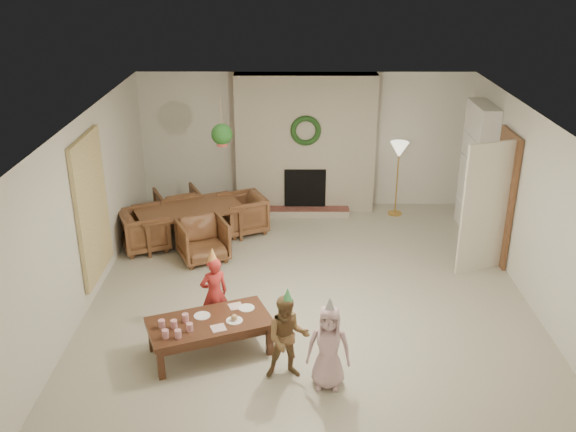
{
  "coord_description": "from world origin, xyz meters",
  "views": [
    {
      "loc": [
        -0.27,
        -7.73,
        4.48
      ],
      "look_at": [
        -0.3,
        0.4,
        1.05
      ],
      "focal_mm": 39.49,
      "sensor_mm": 36.0,
      "label": 1
    }
  ],
  "objects_px": {
    "dining_table": "(190,224)",
    "dining_chair_left": "(145,230)",
    "child_plaid": "(288,338)",
    "dining_chair_near": "(203,240)",
    "dining_chair_far": "(178,207)",
    "coffee_table_top": "(210,323)",
    "dining_chair_right": "(243,214)",
    "child_pink": "(329,347)",
    "child_red": "(214,293)"
  },
  "relations": [
    {
      "from": "dining_chair_far",
      "to": "dining_chair_left",
      "type": "xyz_separation_m",
      "value": [
        -0.37,
        -0.98,
        0.0
      ]
    },
    {
      "from": "child_red",
      "to": "child_pink",
      "type": "xyz_separation_m",
      "value": [
        1.37,
        -1.16,
        0.0
      ]
    },
    {
      "from": "dining_table",
      "to": "child_red",
      "type": "relative_size",
      "value": 1.7
    },
    {
      "from": "dining_chair_right",
      "to": "child_pink",
      "type": "xyz_separation_m",
      "value": [
        1.23,
        -4.16,
        0.17
      ]
    },
    {
      "from": "dining_chair_far",
      "to": "child_red",
      "type": "distance_m",
      "value": 3.46
    },
    {
      "from": "dining_chair_near",
      "to": "child_plaid",
      "type": "distance_m",
      "value": 3.23
    },
    {
      "from": "dining_chair_near",
      "to": "dining_chair_left",
      "type": "height_order",
      "value": "same"
    },
    {
      "from": "child_pink",
      "to": "coffee_table_top",
      "type": "bearing_deg",
      "value": 162.3
    },
    {
      "from": "coffee_table_top",
      "to": "dining_chair_far",
      "type": "bearing_deg",
      "value": 83.24
    },
    {
      "from": "dining_chair_left",
      "to": "coffee_table_top",
      "type": "bearing_deg",
      "value": -178.37
    },
    {
      "from": "dining_table",
      "to": "child_red",
      "type": "bearing_deg",
      "value": -99.13
    },
    {
      "from": "dining_chair_far",
      "to": "coffee_table_top",
      "type": "distance_m",
      "value": 3.97
    },
    {
      "from": "dining_chair_left",
      "to": "child_plaid",
      "type": "relative_size",
      "value": 0.71
    },
    {
      "from": "dining_table",
      "to": "dining_chair_left",
      "type": "xyz_separation_m",
      "value": [
        -0.68,
        -0.31,
        0.03
      ]
    },
    {
      "from": "dining_chair_far",
      "to": "dining_chair_right",
      "type": "distance_m",
      "value": 1.19
    },
    {
      "from": "dining_chair_left",
      "to": "coffee_table_top",
      "type": "distance_m",
      "value": 3.18
    },
    {
      "from": "dining_chair_far",
      "to": "dining_chair_right",
      "type": "xyz_separation_m",
      "value": [
        1.15,
        -0.3,
        0.0
      ]
    },
    {
      "from": "dining_chair_far",
      "to": "dining_chair_left",
      "type": "bearing_deg",
      "value": 45.0
    },
    {
      "from": "dining_chair_far",
      "to": "coffee_table_top",
      "type": "xyz_separation_m",
      "value": [
        1.01,
        -3.84,
        0.08
      ]
    },
    {
      "from": "dining_table",
      "to": "child_pink",
      "type": "height_order",
      "value": "child_pink"
    },
    {
      "from": "dining_table",
      "to": "child_pink",
      "type": "bearing_deg",
      "value": -85.41
    },
    {
      "from": "dining_chair_left",
      "to": "dining_chair_near",
      "type": "bearing_deg",
      "value": -135.0
    },
    {
      "from": "child_plaid",
      "to": "child_pink",
      "type": "height_order",
      "value": "child_plaid"
    },
    {
      "from": "child_plaid",
      "to": "dining_chair_left",
      "type": "bearing_deg",
      "value": 120.27
    },
    {
      "from": "dining_table",
      "to": "dining_chair_right",
      "type": "height_order",
      "value": "dining_chair_right"
    },
    {
      "from": "dining_chair_near",
      "to": "coffee_table_top",
      "type": "height_order",
      "value": "dining_chair_near"
    },
    {
      "from": "dining_table",
      "to": "child_red",
      "type": "xyz_separation_m",
      "value": [
        0.71,
        -2.62,
        0.2
      ]
    },
    {
      "from": "dining_table",
      "to": "dining_chair_near",
      "type": "xyz_separation_m",
      "value": [
        0.31,
        -0.68,
        0.03
      ]
    },
    {
      "from": "dining_table",
      "to": "coffee_table_top",
      "type": "height_order",
      "value": "dining_table"
    },
    {
      "from": "dining_chair_right",
      "to": "dining_chair_near",
      "type": "bearing_deg",
      "value": -51.34
    },
    {
      "from": "dining_table",
      "to": "child_pink",
      "type": "xyz_separation_m",
      "value": [
        2.08,
        -3.78,
        0.2
      ]
    },
    {
      "from": "dining_table",
      "to": "dining_chair_near",
      "type": "bearing_deg",
      "value": -90.0
    },
    {
      "from": "dining_chair_far",
      "to": "child_pink",
      "type": "distance_m",
      "value": 5.06
    },
    {
      "from": "child_red",
      "to": "child_pink",
      "type": "distance_m",
      "value": 1.8
    },
    {
      "from": "dining_chair_near",
      "to": "dining_table",
      "type": "bearing_deg",
      "value": 90.0
    },
    {
      "from": "dining_chair_far",
      "to": "dining_table",
      "type": "bearing_deg",
      "value": 90.0
    },
    {
      "from": "child_red",
      "to": "child_pink",
      "type": "bearing_deg",
      "value": 114.57
    },
    {
      "from": "coffee_table_top",
      "to": "child_pink",
      "type": "relative_size",
      "value": 1.44
    },
    {
      "from": "dining_chair_right",
      "to": "coffee_table_top",
      "type": "distance_m",
      "value": 3.55
    },
    {
      "from": "dining_table",
      "to": "child_plaid",
      "type": "xyz_separation_m",
      "value": [
        1.63,
        -3.62,
        0.21
      ]
    },
    {
      "from": "dining_chair_near",
      "to": "child_plaid",
      "type": "relative_size",
      "value": 0.71
    },
    {
      "from": "coffee_table_top",
      "to": "child_pink",
      "type": "distance_m",
      "value": 1.51
    },
    {
      "from": "dining_chair_left",
      "to": "child_pink",
      "type": "distance_m",
      "value": 4.44
    },
    {
      "from": "dining_chair_far",
      "to": "dining_chair_left",
      "type": "relative_size",
      "value": 1.0
    },
    {
      "from": "dining_chair_left",
      "to": "child_red",
      "type": "relative_size",
      "value": 0.73
    },
    {
      "from": "dining_chair_right",
      "to": "coffee_table_top",
      "type": "xyz_separation_m",
      "value": [
        -0.14,
        -3.54,
        0.08
      ]
    },
    {
      "from": "dining_table",
      "to": "child_plaid",
      "type": "relative_size",
      "value": 1.66
    },
    {
      "from": "child_pink",
      "to": "dining_chair_left",
      "type": "bearing_deg",
      "value": 134.94
    },
    {
      "from": "coffee_table_top",
      "to": "child_red",
      "type": "relative_size",
      "value": 1.44
    },
    {
      "from": "dining_chair_left",
      "to": "child_plaid",
      "type": "height_order",
      "value": "child_plaid"
    }
  ]
}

